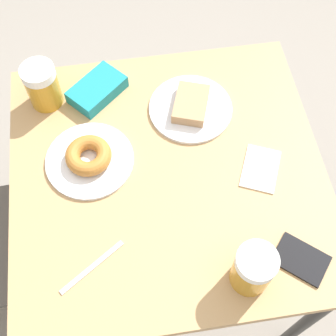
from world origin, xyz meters
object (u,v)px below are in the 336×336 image
(plate_with_donut, at_px, (89,158))
(passport_near_edge, at_px, (301,259))
(blue_pouch, at_px, (97,90))
(plate_with_cake, at_px, (191,107))
(napkin_folded, at_px, (260,169))
(beer_mug_left, at_px, (42,86))
(beer_mug_center, at_px, (253,269))
(fork, at_px, (92,267))

(plate_with_donut, xyz_separation_m, passport_near_edge, (-0.35, -0.49, -0.01))
(blue_pouch, bearing_deg, plate_with_cake, -110.33)
(napkin_folded, relative_size, passport_near_edge, 1.04)
(plate_with_donut, relative_size, blue_pouch, 1.28)
(passport_near_edge, bearing_deg, beer_mug_left, 45.80)
(beer_mug_center, bearing_deg, napkin_folded, -19.50)
(plate_with_cake, height_order, passport_near_edge, plate_with_cake)
(napkin_folded, height_order, blue_pouch, blue_pouch)
(napkin_folded, bearing_deg, beer_mug_left, 60.43)
(plate_with_donut, height_order, blue_pouch, plate_with_donut)
(beer_mug_left, distance_m, fork, 0.53)
(plate_with_donut, relative_size, beer_mug_center, 1.74)
(plate_with_donut, xyz_separation_m, napkin_folded, (-0.09, -0.45, -0.02))
(plate_with_donut, bearing_deg, passport_near_edge, -126.07)
(beer_mug_center, xyz_separation_m, napkin_folded, (0.28, -0.10, -0.07))
(plate_with_cake, bearing_deg, blue_pouch, 69.67)
(beer_mug_left, bearing_deg, plate_with_donut, -154.23)
(plate_with_cake, relative_size, beer_mug_center, 1.75)
(plate_with_donut, distance_m, passport_near_edge, 0.60)
(plate_with_donut, bearing_deg, beer_mug_left, 25.77)
(beer_mug_left, bearing_deg, fork, -169.91)
(beer_mug_left, xyz_separation_m, passport_near_edge, (-0.58, -0.59, -0.07))
(beer_mug_center, relative_size, napkin_folded, 0.86)
(plate_with_donut, bearing_deg, napkin_folded, -101.72)
(plate_with_cake, relative_size, napkin_folded, 1.52)
(napkin_folded, height_order, passport_near_edge, passport_near_edge)
(blue_pouch, bearing_deg, napkin_folded, -127.76)
(plate_with_donut, bearing_deg, plate_with_cake, -66.73)
(beer_mug_center, bearing_deg, plate_with_cake, 5.72)
(beer_mug_left, bearing_deg, plate_with_cake, -103.08)
(plate_with_cake, bearing_deg, fork, 143.45)
(plate_with_cake, relative_size, plate_with_donut, 1.00)
(blue_pouch, bearing_deg, passport_near_edge, -142.37)
(beer_mug_left, relative_size, beer_mug_center, 1.00)
(beer_mug_left, height_order, beer_mug_center, same)
(plate_with_donut, distance_m, fork, 0.30)
(plate_with_donut, distance_m, beer_mug_center, 0.52)
(plate_with_cake, xyz_separation_m, beer_mug_left, (0.09, 0.41, 0.06))
(plate_with_cake, xyz_separation_m, passport_near_edge, (-0.48, -0.19, -0.01))
(plate_with_donut, height_order, passport_near_edge, plate_with_donut)
(plate_with_donut, xyz_separation_m, fork, (-0.30, 0.02, -0.02))
(napkin_folded, distance_m, passport_near_edge, 0.26)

